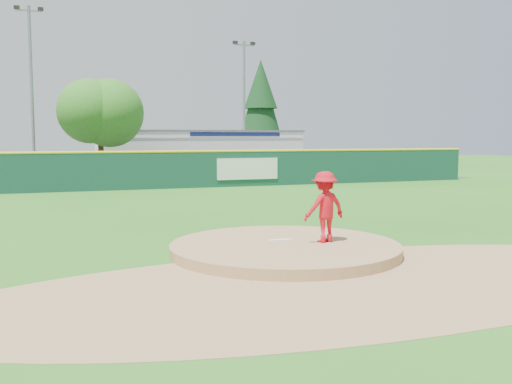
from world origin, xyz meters
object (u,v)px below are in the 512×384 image
object	(u,v)px
light_pole_left	(32,85)
van	(198,170)
light_pole_right	(244,101)
conifer_tree	(261,106)
pitcher	(325,207)
pool_building_grp	(196,151)
deciduous_tree	(100,109)

from	to	relation	value
light_pole_left	van	bearing A→B (deg)	-15.00
light_pole_right	van	bearing A→B (deg)	-135.91
conifer_tree	light_pole_right	size ratio (longest dim) A/B	0.95
conifer_tree	light_pole_left	xyz separation A→B (m)	(-19.00, -9.00, 0.51)
pitcher	pool_building_grp	xyz separation A→B (m)	(5.04, 32.18, 0.56)
van	light_pole_right	xyz separation A→B (m)	(4.87, 4.71, 4.93)
conifer_tree	light_pole_right	xyz separation A→B (m)	(-4.00, -7.00, 0.00)
van	light_pole_right	world-z (taller)	light_pole_right
conifer_tree	pool_building_grp	bearing A→B (deg)	-150.22
pitcher	light_pole_left	size ratio (longest dim) A/B	0.16
light_pole_right	light_pole_left	bearing A→B (deg)	-172.41
pitcher	light_pole_right	world-z (taller)	light_pole_right
van	pool_building_grp	distance (m)	8.00
deciduous_tree	light_pole_right	bearing A→B (deg)	19.98
deciduous_tree	conifer_tree	world-z (taller)	conifer_tree
deciduous_tree	light_pole_left	distance (m)	4.72
pitcher	deciduous_tree	size ratio (longest dim) A/B	0.23
pool_building_grp	light_pole_left	bearing A→B (deg)	-157.40
deciduous_tree	light_pole_left	bearing A→B (deg)	153.43
van	pool_building_grp	bearing A→B (deg)	3.83
deciduous_tree	light_pole_left	xyz separation A→B (m)	(-4.00, 2.00, 1.50)
pitcher	conifer_tree	bearing A→B (deg)	-118.05
pitcher	van	distance (m)	24.68
pitcher	deciduous_tree	world-z (taller)	deciduous_tree
pitcher	conifer_tree	world-z (taller)	conifer_tree
light_pole_right	pitcher	bearing A→B (deg)	-105.41
van	light_pole_left	distance (m)	11.82
van	pool_building_grp	world-z (taller)	pool_building_grp
van	pool_building_grp	size ratio (longest dim) A/B	0.28
light_pole_left	light_pole_right	world-z (taller)	light_pole_left
pitcher	light_pole_right	bearing A→B (deg)	-115.05
pitcher	deciduous_tree	xyz separation A→B (m)	(-2.96, 25.18, 3.45)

